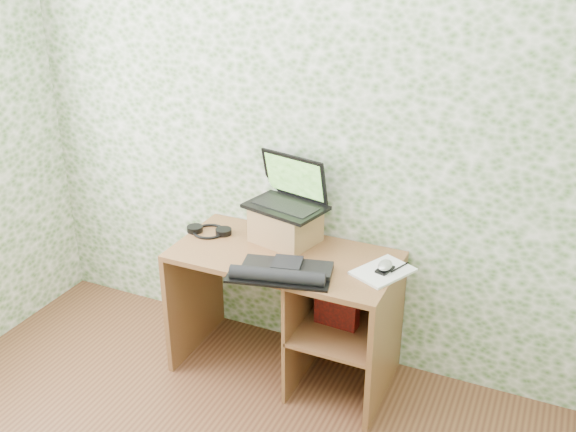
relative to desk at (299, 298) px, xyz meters
The scene contains 10 objects.
wall_back 0.87m from the desk, 105.57° to the left, with size 3.50×3.50×0.00m, color white.
desk is the anchor object (origin of this frame).
riser 0.41m from the desk, 139.50° to the left, with size 0.33×0.27×0.20m, color olive.
laptop 0.57m from the desk, 130.24° to the left, with size 0.47×0.38×0.28m.
keyboard 0.38m from the desk, 86.77° to the right, with size 0.53×0.37×0.07m.
headphones 0.64m from the desk, behind, with size 0.26×0.22×0.03m.
notepad 0.54m from the desk, ahead, with size 0.21×0.29×0.01m, color silver.
mouse 0.56m from the desk, ahead, with size 0.07×0.11×0.04m, color #B8B8BA.
pen 0.60m from the desk, ahead, with size 0.01×0.01×0.14m, color black.
red_box 0.24m from the desk, ahead, with size 0.23×0.07×0.28m, color maroon.
Camera 1 is at (1.26, -1.30, 2.36)m, focal length 40.00 mm.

